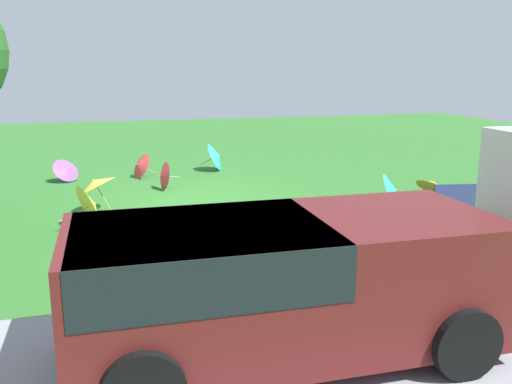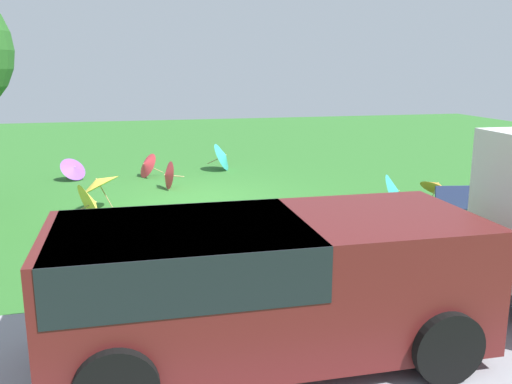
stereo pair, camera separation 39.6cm
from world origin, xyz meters
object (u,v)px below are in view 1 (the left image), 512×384
object	(u,v)px
parasol_red_0	(139,165)
parasol_purple_0	(66,169)
parasol_yellow_1	(91,205)
park_bench	(471,204)
parasol_red_4	(163,176)
van_dark	(271,277)
parasol_orange_0	(432,185)
parasol_teal_0	(217,156)
parasol_teal_1	(393,191)
parasol_red_1	(345,216)
parasol_yellow_0	(95,184)

from	to	relation	value
parasol_red_0	parasol_purple_0	distance (m)	1.98
parasol_yellow_1	park_bench	bearing A→B (deg)	164.69
parasol_yellow_1	parasol_red_4	bearing A→B (deg)	-119.30
van_dark	parasol_red_4	distance (m)	8.77
parasol_orange_0	parasol_teal_0	bearing A→B (deg)	-52.38
parasol_orange_0	parasol_red_4	size ratio (longest dim) A/B	1.29
parasol_teal_0	parasol_teal_1	size ratio (longest dim) A/B	1.06
parasol_red_1	parasol_red_4	xyz separation A→B (m)	(2.89, -4.82, 0.01)
parasol_red_0	parasol_red_1	distance (m)	7.36
parasol_orange_0	parasol_teal_1	distance (m)	1.33
parasol_purple_0	parasol_orange_0	xyz separation A→B (m)	(-8.41, 4.71, 0.06)
van_dark	park_bench	xyz separation A→B (m)	(-5.26, -3.72, -0.45)
park_bench	parasol_teal_0	distance (m)	8.17
parasol_red_0	parasol_teal_0	size ratio (longest dim) A/B	0.86
park_bench	parasol_red_0	xyz separation A→B (m)	(5.95, -6.75, -0.10)
parasol_red_1	parasol_orange_0	xyz separation A→B (m)	(-3.08, -1.86, 0.04)
park_bench	parasol_red_4	world-z (taller)	park_bench
park_bench	parasol_red_4	distance (m)	7.45
van_dark	parasol_yellow_1	bearing A→B (deg)	-71.08
parasol_yellow_1	parasol_purple_0	bearing A→B (deg)	-81.43
parasol_red_0	parasol_red_4	xyz separation A→B (m)	(-0.46, 1.72, 0.01)
van_dark	parasol_yellow_1	world-z (taller)	van_dark
parasol_red_0	parasol_teal_1	distance (m)	7.27
van_dark	parasol_purple_0	distance (m)	10.85
parasol_orange_0	parasol_teal_1	size ratio (longest dim) A/B	1.02
parasol_red_4	parasol_yellow_1	world-z (taller)	parasol_yellow_1
parasol_red_1	parasol_purple_0	distance (m)	8.46
parasol_purple_0	parasol_yellow_1	bearing A→B (deg)	98.57
van_dark	parasol_teal_0	world-z (taller)	van_dark
van_dark	parasol_purple_0	xyz separation A→B (m)	(2.67, -10.50, -0.57)
parasol_red_1	parasol_yellow_0	bearing A→B (deg)	-34.13
parasol_orange_0	parasol_purple_0	bearing A→B (deg)	-29.26
parasol_yellow_1	parasol_teal_1	size ratio (longest dim) A/B	1.04
parasol_teal_1	parasol_yellow_0	bearing A→B (deg)	-14.46
parasol_red_0	parasol_yellow_0	world-z (taller)	parasol_yellow_0
parasol_purple_0	parasol_red_4	xyz separation A→B (m)	(-2.44, 1.75, 0.03)
van_dark	parasol_red_4	size ratio (longest dim) A/B	6.03
parasol_teal_0	parasol_red_0	bearing A→B (deg)	13.99
park_bench	parasol_teal_1	xyz separation A→B (m)	(0.78, -1.64, -0.04)
parasol_orange_0	parasol_teal_1	bearing A→B (deg)	18.54
parasol_purple_0	parasol_teal_1	distance (m)	8.80
parasol_red_1	parasol_yellow_0	size ratio (longest dim) A/B	0.66
parasol_red_4	parasol_yellow_0	bearing A→B (deg)	46.95
parasol_red_1	parasol_purple_0	xyz separation A→B (m)	(5.33, -6.57, -0.02)
parasol_yellow_0	parasol_teal_1	size ratio (longest dim) A/B	1.25
park_bench	parasol_red_4	bearing A→B (deg)	-42.50
parasol_red_0	parasol_yellow_1	xyz separation A→B (m)	(1.25, 4.78, 0.09)
parasol_red_0	parasol_orange_0	size ratio (longest dim) A/B	0.89
van_dark	parasol_teal_0	distance (m)	11.19
parasol_orange_0	parasol_teal_0	world-z (taller)	parasol_teal_0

